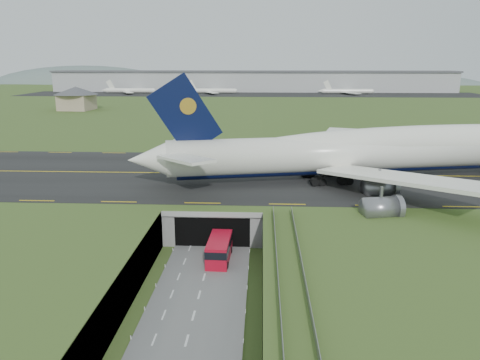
{
  "coord_description": "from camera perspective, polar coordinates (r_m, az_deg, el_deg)",
  "views": [
    {
      "loc": [
        7.74,
        -61.46,
        29.01
      ],
      "look_at": [
        3.84,
        20.0,
        8.13
      ],
      "focal_mm": 35.0,
      "sensor_mm": 36.0,
      "label": 1
    }
  ],
  "objects": [
    {
      "name": "ground",
      "position": [
        68.4,
        -4.09,
        -10.77
      ],
      "size": [
        900.0,
        900.0,
        0.0
      ],
      "primitive_type": "plane",
      "color": "#425D25",
      "rests_on": "ground"
    },
    {
      "name": "airfield_deck",
      "position": [
        67.18,
        -4.14,
        -8.46
      ],
      "size": [
        800.0,
        800.0,
        6.0
      ],
      "primitive_type": "cube",
      "color": "gray",
      "rests_on": "ground"
    },
    {
      "name": "trench_road",
      "position": [
        61.7,
        -4.93,
        -13.64
      ],
      "size": [
        12.0,
        75.0,
        0.2
      ],
      "primitive_type": "cube",
      "color": "slate",
      "rests_on": "ground"
    },
    {
      "name": "taxiway",
      "position": [
        97.51,
        -1.89,
        0.76
      ],
      "size": [
        800.0,
        44.0,
        0.18
      ],
      "primitive_type": "cube",
      "color": "black",
      "rests_on": "airfield_deck"
    },
    {
      "name": "tunnel_portal",
      "position": [
        82.64,
        -2.78,
        -3.76
      ],
      "size": [
        17.0,
        22.3,
        6.0
      ],
      "color": "gray",
      "rests_on": "ground"
    },
    {
      "name": "guideway",
      "position": [
        48.63,
        6.45,
        -14.89
      ],
      "size": [
        3.0,
        53.0,
        7.05
      ],
      "color": "#A8A8A3",
      "rests_on": "ground"
    },
    {
      "name": "jumbo_jet",
      "position": [
        97.16,
        17.8,
        3.5
      ],
      "size": [
        103.52,
        64.04,
        21.65
      ],
      "rotation": [
        0.0,
        0.0,
        0.21
      ],
      "color": "white",
      "rests_on": "ground"
    },
    {
      "name": "shuttle_tram",
      "position": [
        70.12,
        -2.54,
        -8.43
      ],
      "size": [
        3.48,
        8.5,
        3.4
      ],
      "rotation": [
        0.0,
        0.0,
        -0.03
      ],
      "color": "#B50C22",
      "rests_on": "ground"
    },
    {
      "name": "service_building",
      "position": [
        238.17,
        -19.33,
        9.61
      ],
      "size": [
        22.01,
        22.01,
        11.1
      ],
      "rotation": [
        0.0,
        0.0,
        -0.09
      ],
      "color": "tan",
      "rests_on": "ground"
    },
    {
      "name": "cargo_terminal",
      "position": [
        361.27,
        1.51,
        11.97
      ],
      "size": [
        320.0,
        67.0,
        15.6
      ],
      "color": "#B2B2B2",
      "rests_on": "ground"
    },
    {
      "name": "distant_hills",
      "position": [
        495.81,
        9.44,
        10.35
      ],
      "size": [
        700.0,
        91.0,
        60.0
      ],
      "color": "slate",
      "rests_on": "ground"
    }
  ]
}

